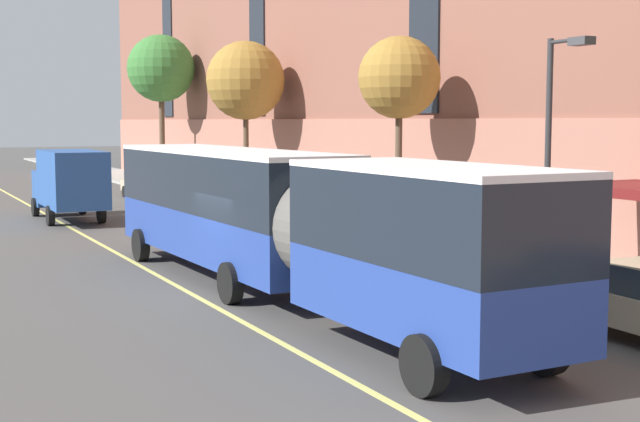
% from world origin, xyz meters
% --- Properties ---
extents(ground_plane, '(260.00, 260.00, 0.00)m').
position_xyz_m(ground_plane, '(0.00, 0.00, 0.00)').
color(ground_plane, '#4C4947').
extents(sidewalk, '(4.12, 160.00, 0.15)m').
position_xyz_m(sidewalk, '(8.91, 3.00, 0.07)').
color(sidewalk, '#9E9B93').
rests_on(sidewalk, ground).
extents(city_bus, '(3.18, 18.59, 3.55)m').
position_xyz_m(city_bus, '(0.72, -1.22, 2.06)').
color(city_bus, navy).
rests_on(city_bus, ground).
extents(parked_car_champagne_1, '(2.11, 4.71, 1.56)m').
position_xyz_m(parked_car_champagne_1, '(5.59, 27.81, 0.78)').
color(parked_car_champagne_1, '#BCAD89').
rests_on(parked_car_champagne_1, ground).
extents(parked_car_champagne_2, '(2.01, 4.26, 1.56)m').
position_xyz_m(parked_car_champagne_2, '(5.72, -1.46, 0.78)').
color(parked_car_champagne_2, '#BCAD89').
rests_on(parked_car_champagne_2, ground).
extents(parked_car_black_3, '(1.95, 4.70, 1.56)m').
position_xyz_m(parked_car_black_3, '(5.51, 21.36, 0.78)').
color(parked_car_black_3, black).
rests_on(parked_car_black_3, ground).
extents(parked_car_silver_6, '(2.02, 4.50, 1.56)m').
position_xyz_m(parked_car_silver_6, '(5.60, 11.68, 0.78)').
color(parked_car_silver_6, '#B7B7BC').
rests_on(parked_car_silver_6, ground).
extents(box_truck, '(2.39, 6.84, 3.06)m').
position_xyz_m(box_truck, '(-0.51, 18.27, 1.73)').
color(box_truck, '#285199').
rests_on(box_truck, ground).
extents(street_tree_mid_block, '(2.90, 2.90, 7.13)m').
position_xyz_m(street_tree_mid_block, '(8.66, 6.34, 5.79)').
color(street_tree_mid_block, brown).
rests_on(street_tree_mid_block, sidewalk).
extents(street_tree_far_uptown, '(3.90, 3.90, 8.10)m').
position_xyz_m(street_tree_far_uptown, '(8.66, 20.84, 6.28)').
color(street_tree_far_uptown, brown).
rests_on(street_tree_far_uptown, sidewalk).
extents(street_tree_far_downtown, '(4.29, 4.29, 9.64)m').
position_xyz_m(street_tree_far_downtown, '(8.66, 35.35, 7.60)').
color(street_tree_far_downtown, brown).
rests_on(street_tree_far_downtown, sidewalk).
extents(street_lamp, '(0.36, 1.48, 6.24)m').
position_xyz_m(street_lamp, '(7.45, -3.13, 4.02)').
color(street_lamp, '#2D2D30').
rests_on(street_lamp, sidewalk).
extents(lane_centerline, '(0.16, 140.00, 0.01)m').
position_xyz_m(lane_centerline, '(-0.98, 3.00, 0.00)').
color(lane_centerline, '#E0D66B').
rests_on(lane_centerline, ground).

